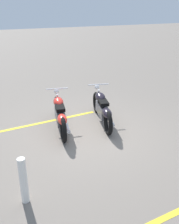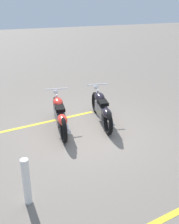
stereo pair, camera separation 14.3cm
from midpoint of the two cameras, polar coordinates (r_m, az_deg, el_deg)
The scene contains 5 objects.
ground_plane at distance 7.18m, azimuth -0.84°, elevation -4.55°, with size 60.00×60.00×0.00m, color slate.
motorcycle_bright_foreground at distance 7.21m, azimuth -7.12°, elevation -0.52°, with size 2.21×0.68×1.04m.
motorcycle_dark_foreground at distance 7.57m, azimuth 2.17°, elevation 0.80°, with size 2.20×0.73×1.04m.
bollard_post at distance 4.81m, azimuth -14.51°, elevation -14.57°, with size 0.14×0.14×0.90m, color white.
parking_stripe_near at distance 7.90m, azimuth -10.04°, elevation -2.20°, with size 3.20×0.12×0.01m, color yellow.
Camera 2 is at (5.80, -2.60, 3.34)m, focal length 41.67 mm.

